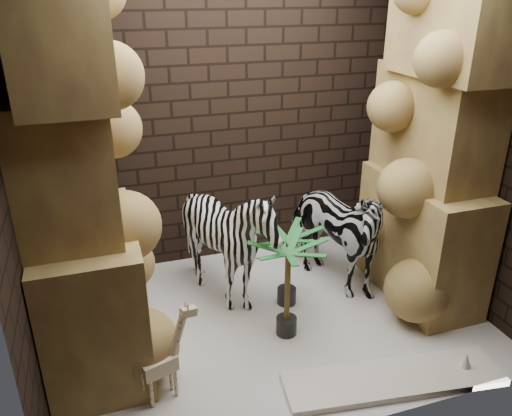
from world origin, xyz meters
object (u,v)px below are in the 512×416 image
object	(u,v)px
zebra_right	(331,223)
surfboard	(393,379)
giraffe_toy	(159,357)
palm_front	(287,267)
zebra_left	(229,248)
palm_back	(287,289)

from	to	relation	value
zebra_right	surfboard	distance (m)	1.48
giraffe_toy	palm_front	bearing A→B (deg)	15.45
zebra_left	surfboard	bearing A→B (deg)	-35.26
palm_front	surfboard	size ratio (longest dim) A/B	0.46
zebra_left	palm_front	world-z (taller)	zebra_left
zebra_right	zebra_left	distance (m)	0.96
giraffe_toy	surfboard	distance (m)	1.68
zebra_left	palm_back	distance (m)	0.68
palm_back	surfboard	distance (m)	1.01
zebra_left	surfboard	xyz separation A→B (m)	(0.84, -1.36, -0.52)
palm_front	palm_back	xyz separation A→B (m)	(-0.16, -0.41, 0.06)
zebra_right	palm_front	world-z (taller)	zebra_right
zebra_left	palm_back	bearing A→B (deg)	-39.39
palm_back	zebra_right	bearing A→B (deg)	41.52
palm_front	palm_back	size ratio (longest dim) A/B	0.87
palm_front	zebra_right	bearing A→B (deg)	18.76
zebra_left	giraffe_toy	world-z (taller)	zebra_left
palm_back	surfboard	world-z (taller)	palm_back
palm_back	surfboard	size ratio (longest dim) A/B	0.53
zebra_right	surfboard	world-z (taller)	zebra_right
zebra_right	palm_back	xyz separation A→B (m)	(-0.64, -0.57, -0.22)
zebra_right	palm_front	xyz separation A→B (m)	(-0.48, -0.16, -0.28)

